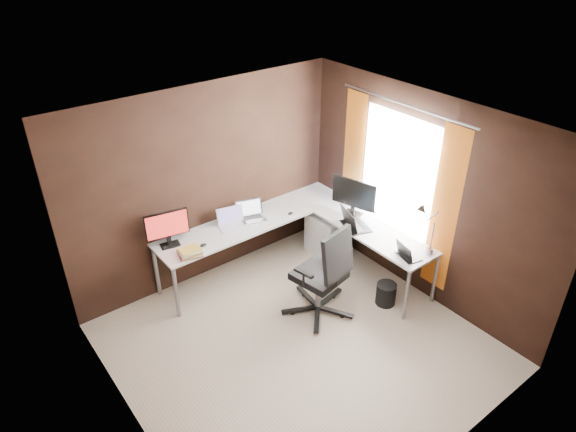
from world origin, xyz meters
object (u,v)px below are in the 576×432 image
object	(u,v)px
drawer_pedestal	(328,234)
wastebasket	(386,294)
office_chair	(322,288)
laptop_black_big	(353,223)
monitor_right	(354,195)
desk_lamp	(426,223)
book_stack	(190,252)
laptop_white	(232,222)
laptop_black_small	(407,254)
laptop_silver	(251,215)
monitor_left	(167,227)

from	to	relation	value
drawer_pedestal	wastebasket	size ratio (longest dim) A/B	2.16
drawer_pedestal	office_chair	bearing A→B (deg)	-134.96
drawer_pedestal	laptop_black_big	world-z (taller)	laptop_black_big
monitor_right	desk_lamp	world-z (taller)	desk_lamp
book_stack	office_chair	bearing A→B (deg)	-42.73
office_chair	desk_lamp	bearing A→B (deg)	-39.80
monitor_right	wastebasket	distance (m)	1.29
drawer_pedestal	monitor_right	world-z (taller)	monitor_right
laptop_white	laptop_black_small	size ratio (longest dim) A/B	1.21
laptop_silver	office_chair	world-z (taller)	office_chair
monitor_right	drawer_pedestal	bearing A→B (deg)	2.72
drawer_pedestal	laptop_white	xyz separation A→B (m)	(-1.26, 0.40, 0.48)
laptop_black_big	book_stack	world-z (taller)	laptop_black_big
laptop_silver	book_stack	distance (m)	1.04
office_chair	monitor_right	bearing A→B (deg)	18.17
laptop_silver	wastebasket	bearing A→B (deg)	-46.17
laptop_white	book_stack	xyz separation A→B (m)	(-0.72, -0.25, -0.01)
laptop_black_big	wastebasket	xyz separation A→B (m)	(-0.06, -0.68, -0.65)
desk_lamp	laptop_white	bearing A→B (deg)	107.31
laptop_black_big	office_chair	distance (m)	0.95
laptop_white	laptop_black_big	size ratio (longest dim) A/B	0.85
wastebasket	desk_lamp	bearing A→B (deg)	-34.88
laptop_silver	laptop_black_big	distance (m)	1.31
drawer_pedestal	office_chair	distance (m)	1.24
drawer_pedestal	laptop_black_small	xyz separation A→B (m)	(-0.06, -1.39, 0.47)
book_stack	desk_lamp	xyz separation A→B (m)	(2.12, -1.59, 0.35)
drawer_pedestal	laptop_white	bearing A→B (deg)	162.32
laptop_black_small	book_stack	bearing A→B (deg)	64.29
laptop_white	monitor_left	bearing A→B (deg)	-174.35
wastebasket	laptop_silver	bearing A→B (deg)	116.63
drawer_pedestal	book_stack	size ratio (longest dim) A/B	1.96
office_chair	wastebasket	bearing A→B (deg)	-37.31
monitor_right	wastebasket	world-z (taller)	monitor_right
monitor_right	monitor_left	bearing A→B (deg)	52.57
monitor_right	laptop_black_big	world-z (taller)	monitor_right
wastebasket	book_stack	bearing A→B (deg)	142.89
laptop_black_small	wastebasket	size ratio (longest dim) A/B	1.13
laptop_black_small	laptop_silver	bearing A→B (deg)	39.97
monitor_left	wastebasket	size ratio (longest dim) A/B	1.82
desk_lamp	office_chair	bearing A→B (deg)	131.04
laptop_black_small	office_chair	distance (m)	1.05
drawer_pedestal	laptop_black_small	world-z (taller)	laptop_black_small
monitor_left	wastebasket	world-z (taller)	monitor_left
laptop_black_big	laptop_black_small	distance (m)	0.83
drawer_pedestal	wastebasket	bearing A→B (deg)	-96.93
laptop_black_small	monitor_right	bearing A→B (deg)	3.51
monitor_right	laptop_black_small	xyz separation A→B (m)	(-0.18, -1.06, -0.24)
drawer_pedestal	laptop_black_big	size ratio (longest dim) A/B	1.34
monitor_left	laptop_black_big	size ratio (longest dim) A/B	1.13
laptop_black_big	laptop_black_small	bearing A→B (deg)	-160.51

